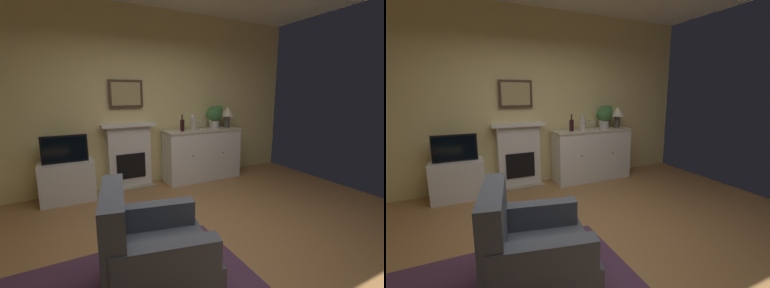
# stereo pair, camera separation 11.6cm
# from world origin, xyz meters

# --- Properties ---
(ground_plane) EXTENTS (6.26, 4.71, 0.10)m
(ground_plane) POSITION_xyz_m (0.00, 0.00, -0.05)
(ground_plane) COLOR #9E7042
(ground_plane) RESTS_ON ground
(wall_rear) EXTENTS (6.26, 0.06, 2.98)m
(wall_rear) POSITION_xyz_m (0.00, 2.32, 1.49)
(wall_rear) COLOR #EAD68C
(wall_rear) RESTS_ON ground_plane
(fireplace_unit) EXTENTS (0.87, 0.30, 1.10)m
(fireplace_unit) POSITION_xyz_m (-0.20, 2.20, 0.55)
(fireplace_unit) COLOR white
(fireplace_unit) RESTS_ON ground_plane
(framed_picture) EXTENTS (0.55, 0.04, 0.45)m
(framed_picture) POSITION_xyz_m (-0.20, 2.24, 1.58)
(framed_picture) COLOR #473323
(sideboard_cabinet) EXTENTS (1.46, 0.49, 0.94)m
(sideboard_cabinet) POSITION_xyz_m (1.11, 2.02, 0.47)
(sideboard_cabinet) COLOR white
(sideboard_cabinet) RESTS_ON ground_plane
(table_lamp) EXTENTS (0.26, 0.26, 0.40)m
(table_lamp) POSITION_xyz_m (1.66, 2.02, 1.22)
(table_lamp) COLOR #4C4742
(table_lamp) RESTS_ON sideboard_cabinet
(wine_bottle) EXTENTS (0.08, 0.08, 0.29)m
(wine_bottle) POSITION_xyz_m (0.68, 1.97, 1.05)
(wine_bottle) COLOR #331419
(wine_bottle) RESTS_ON sideboard_cabinet
(wine_glass_left) EXTENTS (0.07, 0.07, 0.16)m
(wine_glass_left) POSITION_xyz_m (1.04, 2.01, 1.06)
(wine_glass_left) COLOR silver
(wine_glass_left) RESTS_ON sideboard_cabinet
(wine_glass_center) EXTENTS (0.07, 0.07, 0.16)m
(wine_glass_center) POSITION_xyz_m (1.15, 2.02, 1.06)
(wine_glass_center) COLOR silver
(wine_glass_center) RESTS_ON sideboard_cabinet
(wine_glass_right) EXTENTS (0.07, 0.07, 0.16)m
(wine_glass_right) POSITION_xyz_m (1.26, 1.99, 1.06)
(wine_glass_right) COLOR silver
(wine_glass_right) RESTS_ON sideboard_cabinet
(vase_decorative) EXTENTS (0.11, 0.11, 0.28)m
(vase_decorative) POSITION_xyz_m (0.90, 1.97, 1.08)
(vase_decorative) COLOR beige
(vase_decorative) RESTS_ON sideboard_cabinet
(tv_cabinet) EXTENTS (0.75, 0.42, 0.60)m
(tv_cabinet) POSITION_xyz_m (-1.18, 2.03, 0.30)
(tv_cabinet) COLOR white
(tv_cabinet) RESTS_ON ground_plane
(tv_set) EXTENTS (0.62, 0.07, 0.40)m
(tv_set) POSITION_xyz_m (-1.18, 2.01, 0.80)
(tv_set) COLOR black
(tv_set) RESTS_ON tv_cabinet
(potted_plant_small) EXTENTS (0.30, 0.30, 0.43)m
(potted_plant_small) POSITION_xyz_m (1.41, 2.06, 1.20)
(potted_plant_small) COLOR beige
(potted_plant_small) RESTS_ON sideboard_cabinet
(armchair) EXTENTS (0.94, 0.91, 0.92)m
(armchair) POSITION_xyz_m (-0.67, -0.34, 0.38)
(armchair) COLOR #474C56
(armchair) RESTS_ON ground_plane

